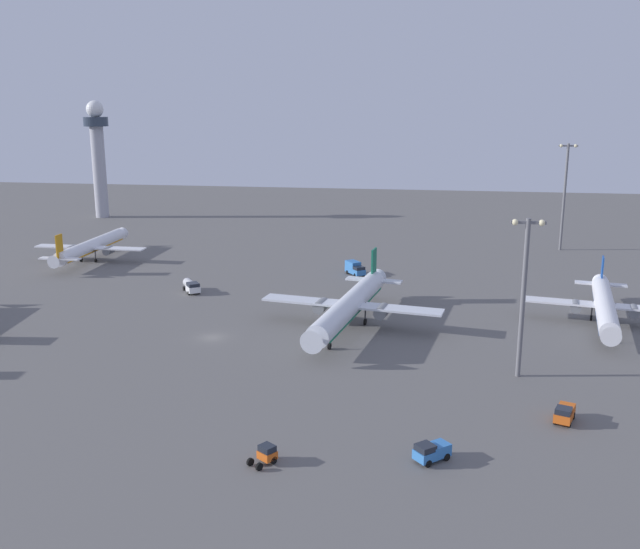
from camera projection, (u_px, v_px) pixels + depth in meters
ground_plane at (212, 338)px, 120.02m from camera, size 416.00×416.00×0.00m
control_tower at (98, 151)px, 237.19m from camera, size 8.00×8.00×38.75m
airplane_near_gate at (350, 305)px, 124.65m from camera, size 32.66×41.77×10.74m
airplane_mid_apron at (605, 305)px, 126.17m from camera, size 28.34×36.24×9.32m
airplane_terminal_side at (91, 247)px, 176.37m from camera, size 28.14×36.20×9.30m
maintenance_van at (565, 413)px, 88.36m from camera, size 3.28×4.56×2.25m
cargo_loader at (431, 451)px, 78.79m from camera, size 4.41×4.20×2.25m
fuel_truck at (191, 286)px, 147.84m from camera, size 5.28×6.39×2.35m
pushback_tug at (266, 454)px, 78.46m from camera, size 3.26×3.55×2.05m
catering_truck at (355, 268)px, 162.37m from camera, size 5.23×5.95×3.05m
apron_light_east at (524, 287)px, 100.12m from camera, size 4.80×0.90×23.23m
apron_light_west at (565, 190)px, 186.07m from camera, size 4.80×0.90×28.04m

